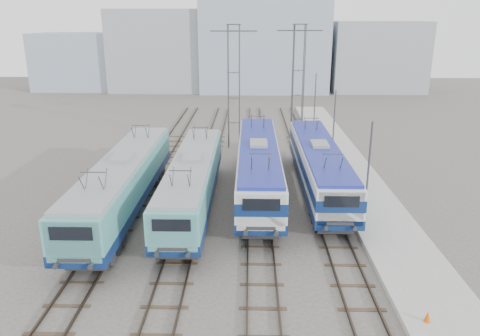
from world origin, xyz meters
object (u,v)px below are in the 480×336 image
(safety_cone, at_px, (428,316))
(locomotive_center_right, at_px, (258,164))
(locomotive_center_left, at_px, (193,179))
(catenary_tower_east, at_px, (298,79))
(locomotive_far_right, at_px, (319,164))
(locomotive_far_left, at_px, (123,181))
(mast_rear, at_px, (315,106))
(mast_mid, at_px, (333,132))
(mast_front, at_px, (368,179))
(catenary_tower_west, at_px, (234,81))

(safety_cone, bearing_deg, locomotive_center_right, 114.09)
(locomotive_center_left, height_order, safety_cone, locomotive_center_left)
(catenary_tower_east, height_order, safety_cone, catenary_tower_east)
(locomotive_center_left, height_order, locomotive_far_right, locomotive_far_right)
(locomotive_far_left, bearing_deg, mast_rear, 54.36)
(mast_mid, xyz_separation_m, mast_rear, (0.00, 12.00, 0.00))
(catenary_tower_east, height_order, mast_front, catenary_tower_east)
(mast_mid, height_order, safety_cone, mast_mid)
(locomotive_center_left, bearing_deg, catenary_tower_west, 82.27)
(locomotive_center_right, xyz_separation_m, catenary_tower_west, (-2.25, 13.62, 4.25))
(locomotive_center_left, bearing_deg, mast_front, -17.55)
(catenary_tower_west, bearing_deg, locomotive_far_left, -111.19)
(locomotive_far_left, height_order, catenary_tower_east, catenary_tower_east)
(locomotive_center_left, bearing_deg, safety_cone, -47.75)
(locomotive_far_left, height_order, mast_rear, mast_rear)
(locomotive_far_left, xyz_separation_m, mast_front, (15.35, -2.59, 1.16))
(locomotive_far_left, bearing_deg, locomotive_center_left, 10.60)
(locomotive_far_left, bearing_deg, locomotive_far_right, 17.45)
(locomotive_center_right, distance_m, locomotive_far_right, 4.52)
(catenary_tower_west, bearing_deg, mast_rear, 24.94)
(locomotive_center_right, xyz_separation_m, locomotive_far_right, (4.50, 0.45, -0.09))
(catenary_tower_west, height_order, mast_front, catenary_tower_west)
(locomotive_far_left, relative_size, mast_front, 2.69)
(locomotive_center_right, distance_m, catenary_tower_west, 14.44)
(locomotive_far_right, bearing_deg, catenary_tower_east, 90.94)
(locomotive_far_left, distance_m, locomotive_far_right, 14.15)
(catenary_tower_east, distance_m, safety_cone, 31.89)
(locomotive_center_right, height_order, catenary_tower_west, catenary_tower_west)
(mast_front, xyz_separation_m, mast_mid, (0.00, 12.00, 0.00))
(mast_mid, bearing_deg, locomotive_far_left, -148.49)
(catenary_tower_east, distance_m, mast_rear, 4.28)
(mast_rear, xyz_separation_m, safety_cone, (0.61, -33.18, -2.95))
(locomotive_far_right, relative_size, catenary_tower_east, 1.50)
(catenary_tower_east, bearing_deg, safety_cone, -85.04)
(locomotive_center_right, xyz_separation_m, mast_mid, (6.35, 5.62, 1.11))
(mast_front, xyz_separation_m, safety_cone, (0.61, -9.18, -2.95))
(safety_cone, bearing_deg, locomotive_center_left, 132.25)
(catenary_tower_west, bearing_deg, locomotive_far_right, -62.86)
(locomotive_center_left, relative_size, safety_cone, 34.94)
(locomotive_center_right, relative_size, safety_cone, 37.01)
(locomotive_far_right, distance_m, mast_front, 7.18)
(locomotive_far_left, xyz_separation_m, mast_mid, (15.35, 9.41, 1.16))
(safety_cone, bearing_deg, catenary_tower_west, 107.51)
(catenary_tower_west, xyz_separation_m, mast_mid, (8.60, -8.00, -3.14))
(locomotive_center_right, relative_size, catenary_tower_west, 1.57)
(locomotive_far_left, xyz_separation_m, locomotive_center_left, (4.50, 0.84, -0.12))
(locomotive_center_right, distance_m, safety_cone, 17.15)
(locomotive_far_left, distance_m, mast_rear, 26.37)
(mast_mid, xyz_separation_m, safety_cone, (0.61, -21.18, -2.95))
(mast_rear, bearing_deg, locomotive_center_right, -109.82)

